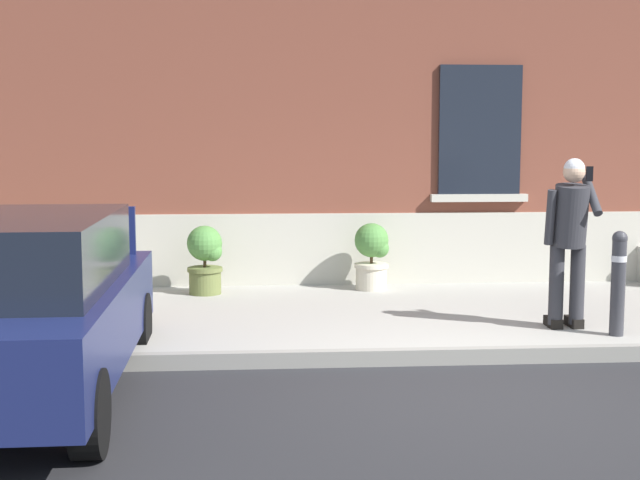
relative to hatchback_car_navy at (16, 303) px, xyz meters
The scene contains 10 objects.
ground_plane 3.87m from the hatchback_car_navy, ahead, with size 80.00×80.00×0.00m, color #232326.
sidewalk 4.70m from the hatchback_car_navy, 35.49° to the left, with size 24.00×3.60×0.15m, color #99968E.
curb_edge 3.94m from the hatchback_car_navy, 12.50° to the left, with size 24.00×0.12×0.15m, color gray.
building_facade 7.07m from the hatchback_car_navy, 53.81° to the left, with size 24.00×1.52×7.50m.
hatchback_car_navy is the anchor object (origin of this frame).
bollard_near_person 5.62m from the hatchback_car_navy, 12.84° to the left, with size 0.15×0.15×1.04m.
person_on_phone 5.34m from the hatchback_car_navy, 17.21° to the left, with size 0.51×0.49×1.75m.
planter_terracotta 3.87m from the hatchback_car_navy, 102.54° to the left, with size 0.44×0.44×0.86m.
planter_olive 4.09m from the hatchback_car_navy, 71.69° to the left, with size 0.44×0.44×0.86m.
planter_cream 5.29m from the hatchback_car_navy, 49.91° to the left, with size 0.44×0.44×0.86m.
Camera 1 is at (-1.86, -6.94, 2.11)m, focal length 49.22 mm.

